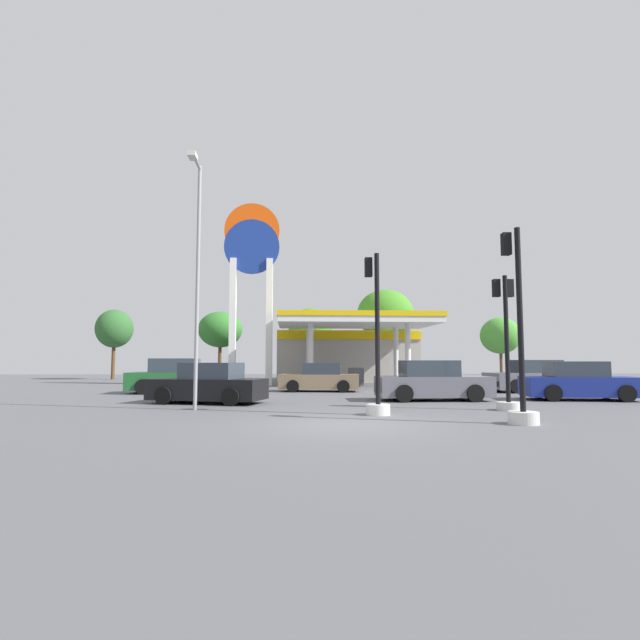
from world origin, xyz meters
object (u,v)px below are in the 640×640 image
Objects in this scene: car_3 at (533,377)px; car_1 at (320,378)px; traffic_signal_0 at (507,359)px; tree_3 at (385,314)px; car_4 at (208,385)px; tree_1 at (220,330)px; car_5 at (579,383)px; tree_2 at (310,327)px; tree_4 at (500,336)px; corner_streetlamp at (197,262)px; car_2 at (178,377)px; tree_0 at (114,329)px; traffic_signal_1 at (520,365)px; car_0 at (432,382)px; station_pole_sign at (252,270)px; traffic_signal_2 at (377,364)px.

car_1 is at bearing 174.59° from car_3.
tree_3 reaches higher than traffic_signal_0.
tree_1 is (-2.64, 20.85, 3.33)m from car_4.
car_4 is 0.99× the size of car_5.
tree_2 is 6.49m from tree_3.
car_4 is at bearing -132.65° from tree_4.
car_3 is 0.57× the size of corner_streetlamp.
car_1 is 6.95m from car_2.
car_2 is 0.81× the size of tree_0.
traffic_signal_0 reaches higher than car_1.
tree_1 reaches higher than traffic_signal_1.
car_3 is 19.97m from tree_2.
car_2 reaches higher than car_1.
car_0 is 23.19m from tree_1.
car_2 is at bearing 162.71° from car_5.
car_4 is at bearing 162.73° from traffic_signal_0.
car_4 is 31.15m from tree_4.
car_0 is 4.18m from traffic_signal_0.
car_5 is 26.66m from tree_1.
tree_0 is (-21.64, 26.52, 2.59)m from traffic_signal_0.
station_pole_sign is 14.58m from car_4.
station_pole_sign is 2.50× the size of traffic_signal_2.
tree_1 is at bearing 96.40° from corner_streetlamp.
tree_2 is at bearing 10.82° from tree_1.
corner_streetlamp is (-15.05, -8.15, 3.98)m from car_3.
tree_3 is (2.26, 28.94, 4.03)m from traffic_signal_1.
tree_4 is at bearing 47.35° from car_4.
corner_streetlamp is (-4.48, -9.15, 4.05)m from car_1.
tree_1 is at bearing 139.21° from car_3.
car_1 is at bearing -112.07° from tree_3.
tree_0 reaches higher than car_1.
tree_4 reaches higher than car_0.
tree_0 is (-12.24, 10.50, -3.14)m from station_pole_sign.
station_pole_sign is 19.44m from traffic_signal_0.
traffic_signal_0 is at bearing -35.94° from car_2.
car_3 is (10.57, -1.00, 0.07)m from car_1.
corner_streetlamp reaches higher than tree_1.
car_1 is at bearing 125.15° from car_0.
tree_2 is 1.12× the size of tree_4.
corner_streetlamp is (-21.01, -25.35, 1.00)m from tree_4.
car_2 is at bearing 128.46° from traffic_signal_2.
tree_1 is 7.34m from tree_2.
station_pole_sign is at bearing 106.44° from traffic_signal_2.
car_2 is 1.05× the size of car_5.
car_0 is 0.92× the size of car_2.
tree_4 reaches higher than car_5.
tree_3 is (6.48, 15.98, 4.82)m from car_1.
station_pole_sign is at bearing -154.43° from tree_4.
tree_0 is 0.73× the size of corner_streetlamp.
car_4 is 22.98m from tree_2.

